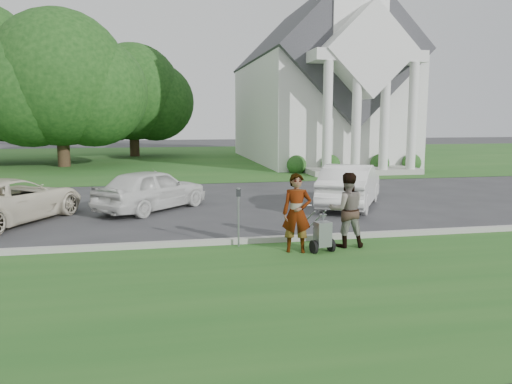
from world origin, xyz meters
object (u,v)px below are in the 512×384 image
object	(u,v)px
striping_cart	(322,235)
car_b	(152,189)
tree_left	(60,85)
parking_meter_near	(238,210)
car_a	(10,200)
car_d	(350,185)
person_right	(347,210)
church	(317,77)
tree_back	(133,97)
person_left	(297,214)

from	to	relation	value
striping_cart	car_b	bearing A→B (deg)	111.18
tree_left	parking_meter_near	world-z (taller)	tree_left
car_a	car_d	xyz separation A→B (m)	(10.89, 0.58, 0.08)
tree_left	striping_cart	xyz separation A→B (m)	(9.59, -22.57, -4.69)
person_right	tree_left	bearing A→B (deg)	-58.41
church	tree_back	size ratio (longest dim) A/B	2.51
parking_meter_near	car_b	bearing A→B (deg)	111.68
church	striping_cart	size ratio (longest dim) A/B	21.75
tree_back	tree_left	bearing A→B (deg)	-116.57
car_b	car_d	xyz separation A→B (m)	(6.79, -0.57, 0.04)
parking_meter_near	person_left	bearing A→B (deg)	-30.91
striping_cart	car_a	bearing A→B (deg)	136.74
striping_cart	person_left	distance (m)	0.77
striping_cart	person_right	distance (m)	0.95
tree_left	striping_cart	size ratio (longest dim) A/B	9.59
tree_back	church	bearing A→B (deg)	-27.85
person_left	car_a	xyz separation A→B (m)	(-7.44, 4.88, -0.25)
church	striping_cart	xyz separation A→B (m)	(-7.42, -23.70, -5.52)
tree_back	parking_meter_near	bearing A→B (deg)	-82.75
person_left	tree_back	bearing A→B (deg)	114.92
church	car_a	xyz separation A→B (m)	(-15.44, -18.68, -5.28)
striping_cart	parking_meter_near	bearing A→B (deg)	142.99
person_left	striping_cart	bearing A→B (deg)	2.23
car_d	tree_left	bearing A→B (deg)	-23.51
church	tree_back	bearing A→B (deg)	152.15
person_right	car_a	world-z (taller)	person_right
church	person_right	distance (m)	24.78
tree_back	car_d	bearing A→B (deg)	-71.29
tree_left	person_right	bearing A→B (deg)	-65.08
tree_back	person_left	world-z (taller)	tree_back
car_b	church	bearing A→B (deg)	-78.77
church	car_b	bearing A→B (deg)	-122.90
tree_back	car_a	xyz separation A→B (m)	(-2.43, -25.55, -4.06)
person_left	car_a	bearing A→B (deg)	162.30
person_left	person_right	world-z (taller)	person_left
tree_back	striping_cart	size ratio (longest dim) A/B	8.68
tree_left	person_left	world-z (taller)	tree_left
church	person_right	size ratio (longest dim) A/B	13.47
church	car_d	distance (m)	19.37
striping_cart	person_left	size ratio (longest dim) A/B	0.61
person_right	car_b	size ratio (longest dim) A/B	0.43
tree_left	person_right	size ratio (longest dim) A/B	5.94
church	car_b	distance (m)	21.52
parking_meter_near	striping_cart	bearing A→B (deg)	-25.80
car_a	striping_cart	bearing A→B (deg)	175.65
car_a	person_right	bearing A→B (deg)	179.74
church	car_d	size ratio (longest dim) A/B	5.32
tree_left	striping_cart	distance (m)	24.97
church	car_d	xyz separation A→B (m)	(-4.55, -18.10, -5.19)
tree_back	parking_meter_near	distance (m)	30.18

